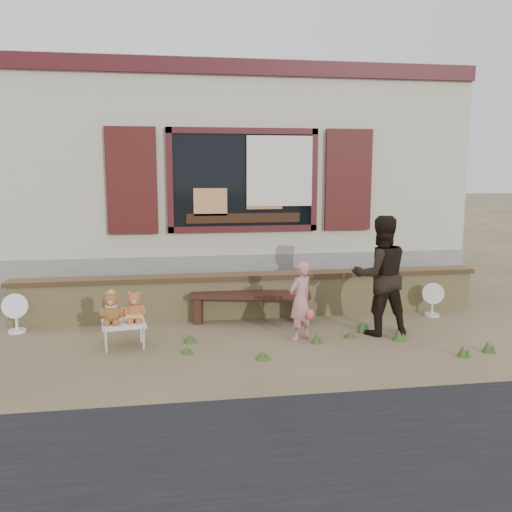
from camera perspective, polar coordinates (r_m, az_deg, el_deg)
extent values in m
plane|color=brown|center=(7.43, 0.72, -8.37)|extent=(80.00, 80.00, 0.00)
cube|color=#BEB69A|center=(11.54, -3.05, 9.95)|extent=(8.00, 5.00, 3.20)
cube|color=gray|center=(11.69, -2.96, 0.10)|extent=(8.04, 5.04, 0.80)
cube|color=black|center=(9.03, -1.36, 7.97)|extent=(2.30, 0.04, 1.50)
cube|color=#441418|center=(9.03, -1.36, 13.04)|extent=(2.50, 0.08, 0.10)
cube|color=#441418|center=(9.06, -1.32, 2.90)|extent=(2.50, 0.08, 0.10)
cube|color=#441418|center=(8.93, -9.07, 7.84)|extent=(0.10, 0.08, 1.70)
cube|color=#441418|center=(9.25, 6.12, 7.94)|extent=(0.10, 0.08, 1.70)
cube|color=#3E1211|center=(8.94, -12.95, 7.73)|extent=(0.80, 0.07, 1.70)
cube|color=#3E1211|center=(9.41, 9.70, 7.89)|extent=(0.80, 0.07, 1.70)
cube|color=silver|center=(9.06, 2.51, 8.91)|extent=(1.10, 0.02, 1.15)
cube|color=#441418|center=(9.18, -1.41, 19.27)|extent=(8.00, 0.12, 0.25)
cube|color=black|center=(9.04, -1.32, 4.03)|extent=(1.90, 0.06, 0.16)
cube|color=tan|center=(8.96, -4.83, 5.69)|extent=(0.55, 0.06, 0.45)
cube|color=#E08447|center=(9.06, 0.88, 6.71)|extent=(0.60, 0.06, 0.55)
cube|color=tan|center=(8.30, -0.43, -4.34)|extent=(7.00, 0.30, 0.60)
cube|color=brown|center=(8.23, -0.43, -2.11)|extent=(7.10, 0.36, 0.07)
cube|color=black|center=(7.95, -0.57, -4.10)|extent=(1.78, 0.67, 0.07)
cube|color=black|center=(8.06, -6.02, -5.64)|extent=(0.16, 0.34, 0.37)
cube|color=black|center=(8.02, 4.92, -5.71)|extent=(0.16, 0.34, 0.37)
cube|color=silver|center=(7.08, -13.76, -6.92)|extent=(0.59, 0.54, 0.04)
cylinder|color=silver|center=(6.93, -15.49, -8.78)|extent=(0.03, 0.03, 0.29)
cylinder|color=silver|center=(6.95, -11.73, -8.58)|extent=(0.03, 0.03, 0.29)
cylinder|color=silver|center=(7.32, -15.58, -7.81)|extent=(0.03, 0.03, 0.29)
cylinder|color=silver|center=(7.34, -12.03, -7.62)|extent=(0.03, 0.03, 0.29)
imported|color=#D78088|center=(7.15, 4.68, -4.71)|extent=(0.46, 0.43, 1.06)
imported|color=black|center=(7.52, 12.96, -1.99)|extent=(0.80, 0.62, 1.63)
cylinder|color=white|center=(8.25, -23.85, -7.22)|extent=(0.23, 0.23, 0.04)
cylinder|color=white|center=(8.21, -23.91, -6.22)|extent=(0.04, 0.04, 0.30)
cylinder|color=white|center=(8.16, -24.01, -4.78)|extent=(0.35, 0.15, 0.34)
cylinder|color=silver|center=(8.80, 18.02, -5.90)|extent=(0.22, 0.22, 0.04)
cylinder|color=silver|center=(8.76, 18.07, -5.01)|extent=(0.04, 0.04, 0.28)
cylinder|color=silver|center=(8.72, 18.13, -3.72)|extent=(0.34, 0.22, 0.33)
cone|color=#365020|center=(7.14, 6.35, -8.62)|extent=(0.13, 0.13, 0.13)
cone|color=#365020|center=(7.06, 20.91, -9.31)|extent=(0.12, 0.12, 0.14)
cone|color=#365020|center=(7.44, 14.77, -8.07)|extent=(0.17, 0.17, 0.14)
cone|color=#365020|center=(7.34, 23.20, -8.78)|extent=(0.14, 0.14, 0.14)
cone|color=#365020|center=(6.52, 0.64, -10.40)|extent=(0.17, 0.17, 0.11)
cone|color=#365020|center=(7.66, 11.10, -7.38)|extent=(0.14, 0.14, 0.16)
cone|color=#365020|center=(6.77, -7.35, -9.78)|extent=(0.13, 0.13, 0.10)
cone|color=#365020|center=(7.88, 11.08, -7.12)|extent=(0.16, 0.16, 0.10)
cone|color=#365020|center=(7.18, -6.96, -8.60)|extent=(0.18, 0.18, 0.11)
cone|color=#365020|center=(7.43, 9.85, -8.16)|extent=(0.17, 0.17, 0.08)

